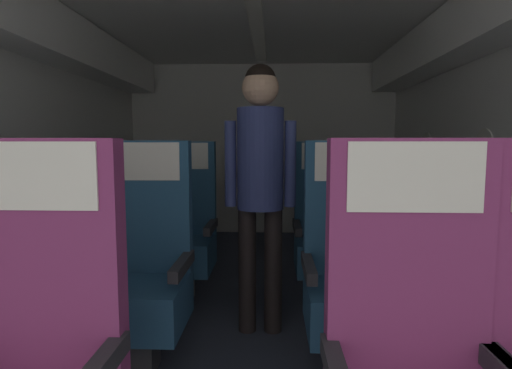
% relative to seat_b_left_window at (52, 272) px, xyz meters
% --- Properties ---
extents(ground, '(3.65, 6.00, 0.02)m').
position_rel_seat_b_left_window_xyz_m(ground, '(1.01, 0.46, -0.50)').
color(ground, '#2D3342').
extents(fuselage_shell, '(3.53, 5.65, 2.23)m').
position_rel_seat_b_left_window_xyz_m(fuselage_shell, '(1.01, 0.72, 1.10)').
color(fuselage_shell, silver).
rests_on(fuselage_shell, ground).
extents(seat_b_left_window, '(0.51, 0.46, 1.18)m').
position_rel_seat_b_left_window_xyz_m(seat_b_left_window, '(0.00, 0.00, 0.00)').
color(seat_b_left_window, '#38383D').
rests_on(seat_b_left_window, ground).
extents(seat_b_left_aisle, '(0.51, 0.46, 1.18)m').
position_rel_seat_b_left_window_xyz_m(seat_b_left_aisle, '(0.47, 0.01, 0.00)').
color(seat_b_left_aisle, '#38383D').
rests_on(seat_b_left_aisle, ground).
extents(seat_b_right_aisle, '(0.51, 0.46, 1.18)m').
position_rel_seat_b_left_window_xyz_m(seat_b_right_aisle, '(2.03, 0.02, 0.00)').
color(seat_b_right_aisle, '#38383D').
rests_on(seat_b_right_aisle, ground).
extents(seat_b_right_window, '(0.51, 0.46, 1.18)m').
position_rel_seat_b_left_window_xyz_m(seat_b_right_window, '(1.56, 0.01, 0.00)').
color(seat_b_right_window, '#38383D').
rests_on(seat_b_right_window, ground).
extents(seat_c_left_window, '(0.51, 0.46, 1.18)m').
position_rel_seat_b_left_window_xyz_m(seat_c_left_window, '(-0.01, 0.96, 0.00)').
color(seat_c_left_window, '#38383D').
rests_on(seat_c_left_window, ground).
extents(seat_c_left_aisle, '(0.51, 0.46, 1.18)m').
position_rel_seat_b_left_window_xyz_m(seat_c_left_aisle, '(0.47, 0.96, 0.00)').
color(seat_c_left_aisle, '#38383D').
rests_on(seat_c_left_aisle, ground).
extents(seat_c_right_aisle, '(0.51, 0.46, 1.18)m').
position_rel_seat_b_left_window_xyz_m(seat_c_right_aisle, '(2.03, 0.96, 0.00)').
color(seat_c_right_aisle, '#38383D').
rests_on(seat_c_right_aisle, ground).
extents(seat_c_right_window, '(0.51, 0.46, 1.18)m').
position_rel_seat_b_left_window_xyz_m(seat_c_right_window, '(1.56, 0.98, 0.00)').
color(seat_c_right_window, '#38383D').
rests_on(seat_c_right_window, ground).
extents(flight_attendant, '(0.43, 0.28, 1.63)m').
position_rel_seat_b_left_window_xyz_m(flight_attendant, '(1.08, 0.42, 0.52)').
color(flight_attendant, black).
rests_on(flight_attendant, ground).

